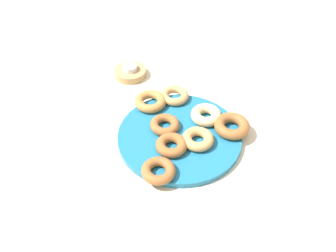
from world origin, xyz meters
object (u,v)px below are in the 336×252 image
at_px(donut_7, 165,125).
at_px(tealight, 130,68).
at_px(donut_6, 232,126).
at_px(donut_4, 150,101).
at_px(candle_holder, 130,73).
at_px(donut_0, 198,139).
at_px(donut_1, 171,145).
at_px(donut_2, 206,115).
at_px(donut_3, 158,171).
at_px(donut_5, 175,96).
at_px(donut_plate, 179,136).

xyz_separation_m(donut_7, tealight, (0.26, 0.10, 0.00)).
bearing_deg(donut_6, donut_4, 63.50).
distance_m(donut_7, tealight, 0.28).
bearing_deg(candle_holder, donut_0, -149.36).
bearing_deg(donut_7, donut_4, 22.18).
bearing_deg(donut_6, donut_1, 111.30).
height_order(donut_2, donut_3, donut_2).
relative_size(donut_5, tealight, 1.82).
height_order(donut_0, donut_2, donut_2).
xyz_separation_m(donut_plate, donut_7, (0.02, 0.04, 0.02)).
distance_m(donut_2, donut_6, 0.08).
bearing_deg(donut_1, donut_7, 11.28).
relative_size(donut_4, tealight, 1.99).
bearing_deg(donut_2, donut_plate, 127.39).
bearing_deg(donut_4, donut_3, -175.37).
bearing_deg(donut_plate, donut_6, -84.97).
relative_size(donut_5, donut_7, 1.04).
bearing_deg(candle_holder, donut_4, -158.37).
height_order(donut_plate, donut_0, donut_0).
relative_size(donut_0, donut_1, 1.02).
bearing_deg(donut_0, donut_plate, 54.67).
distance_m(donut_plate, donut_1, 0.06).
bearing_deg(donut_5, donut_4, 110.43).
height_order(donut_4, donut_5, donut_4).
bearing_deg(donut_3, donut_5, -10.17).
distance_m(donut_2, donut_7, 0.12).
bearing_deg(donut_2, donut_7, 106.24).
xyz_separation_m(donut_3, candle_holder, (0.41, 0.08, -0.02)).
xyz_separation_m(donut_1, donut_6, (0.06, -0.16, 0.00)).
height_order(donut_0, donut_4, same).
bearing_deg(donut_5, donut_6, -132.51).
bearing_deg(donut_1, donut_plate, -24.54).
relative_size(donut_4, donut_7, 1.14).
height_order(donut_plate, tealight, tealight).
relative_size(donut_0, donut_2, 0.98).
relative_size(donut_plate, tealight, 7.26).
xyz_separation_m(donut_2, donut_6, (-0.04, -0.06, 0.00)).
relative_size(donut_0, donut_7, 1.03).
bearing_deg(donut_3, donut_plate, -23.44).
xyz_separation_m(donut_3, donut_6, (0.14, -0.19, 0.00)).
bearing_deg(donut_5, donut_2, -137.28).
relative_size(donut_7, candle_holder, 0.79).
bearing_deg(donut_6, donut_plate, 95.03).
distance_m(donut_6, candle_holder, 0.39).
bearing_deg(donut_plate, donut_2, -52.61).
relative_size(donut_plate, donut_6, 3.46).
distance_m(candle_holder, tealight, 0.02).
bearing_deg(donut_2, donut_1, 137.79).
relative_size(donut_1, donut_2, 0.96).
height_order(donut_6, tealight, donut_6).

